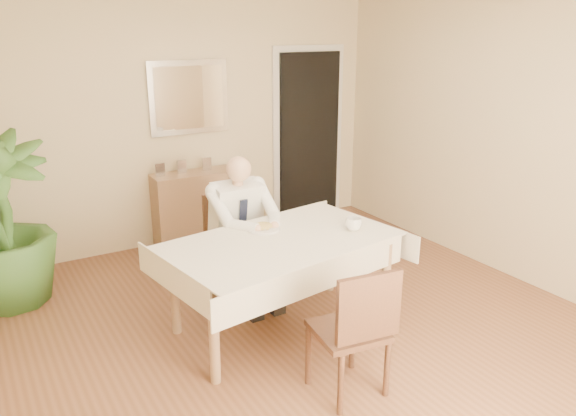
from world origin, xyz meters
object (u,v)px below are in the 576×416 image
chair_near (356,326)px  potted_palm (2,222)px  seated_man (245,224)px  dining_table (281,250)px  sideboard (200,207)px  coffee_mug (354,224)px  chair_far (231,236)px

chair_near → potted_palm: size_ratio=0.61×
seated_man → potted_palm: potted_palm is taller
dining_table → seated_man: (0.00, 0.59, 0.02)m
chair_near → seated_man: 1.56m
sideboard → potted_palm: potted_palm is taller
coffee_mug → sideboard: (-0.39, 2.19, -0.41)m
dining_table → sideboard: 2.09m
dining_table → sideboard: bearing=76.4°
dining_table → chair_near: bearing=-99.7°
chair_far → potted_palm: 1.89m
chair_near → potted_palm: (-1.72, 2.53, 0.22)m
chair_far → chair_near: 1.84m
coffee_mug → sideboard: 2.26m
chair_far → chair_near: (-0.02, -1.84, 0.02)m
coffee_mug → potted_palm: bearing=143.9°
dining_table → sideboard: size_ratio=1.89×
seated_man → sideboard: 1.52m
potted_palm → seated_man: bearing=-29.3°
dining_table → potted_palm: potted_palm is taller
chair_far → seated_man: bearing=-84.1°
chair_far → sideboard: (0.19, 1.19, -0.09)m
dining_table → potted_palm: 2.34m
seated_man → sideboard: seated_man is taller
chair_far → sideboard: chair_far is taller
dining_table → coffee_mug: bearing=-20.3°
seated_man → chair_near: bearing=-90.8°
chair_near → potted_palm: potted_palm is taller
coffee_mug → chair_near: bearing=-125.6°
sideboard → chair_far: bearing=-97.1°
chair_near → sideboard: size_ratio=0.91×
seated_man → coffee_mug: seated_man is taller
chair_far → coffee_mug: chair_far is taller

